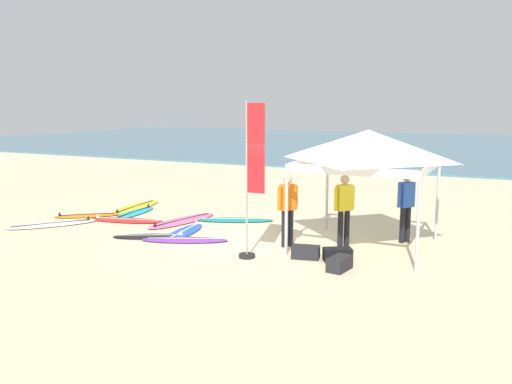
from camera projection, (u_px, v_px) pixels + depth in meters
ground_plane at (250, 243)px, 13.10m from camera, size 80.00×80.00×0.00m
sea at (436, 146)px, 42.18m from camera, size 80.00×36.00×0.10m
canopy_tent at (368, 146)px, 12.36m from camera, size 2.94×2.94×2.75m
surfboard_red at (127, 220)px, 15.51m from camera, size 2.32×1.12×0.19m
surfboard_pink at (182, 221)px, 15.45m from camera, size 1.16×2.67×0.19m
surfboard_yellow at (135, 207)px, 17.46m from camera, size 1.00×2.64×0.19m
surfboard_black at (151, 236)px, 13.64m from camera, size 1.91×1.32×0.19m
surfboard_white at (52, 224)px, 15.00m from camera, size 1.99×2.34×0.19m
surfboard_orange at (87, 215)px, 16.17m from camera, size 1.80×1.59×0.19m
surfboard_teal at (235, 220)px, 15.56m from camera, size 2.28×1.43×0.19m
surfboard_purple at (185, 240)px, 13.29m from camera, size 2.18×1.37×0.19m
surfboard_cyan at (135, 213)px, 16.59m from camera, size 0.73×2.04×0.19m
surfboard_blue at (184, 232)px, 14.08m from camera, size 0.87×2.13×0.19m
person_orange at (288, 205)px, 12.66m from camera, size 0.38×0.47×1.71m
person_blue at (406, 202)px, 13.03m from camera, size 0.38×0.47×1.71m
person_yellow at (344, 206)px, 12.62m from camera, size 0.40×0.44×1.71m
banner_flag at (251, 187)px, 11.59m from camera, size 0.60×0.36×3.40m
gear_bag_near_tent at (306, 252)px, 11.80m from camera, size 0.65×0.44×0.28m
gear_bag_by_pole at (340, 264)px, 10.96m from camera, size 0.42×0.64×0.28m
gear_bag_on_sand at (338, 255)px, 11.61m from camera, size 0.68×0.58×0.28m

